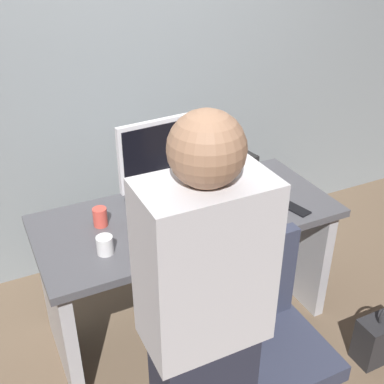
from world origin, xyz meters
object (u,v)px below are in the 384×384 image
Objects in this scene: person_at_desk at (204,335)px; monitor at (167,155)px; office_chair at (266,350)px; cup_by_monitor at (100,217)px; keyboard at (194,218)px; desk at (188,248)px; cup_near_keyboard at (105,245)px; cell_phone at (296,209)px; book_stack at (239,168)px; mouse at (241,205)px.

person_at_desk reaches higher than monitor.
office_chair reaches higher than cup_by_monitor.
cup_by_monitor reaches higher than keyboard.
person_at_desk is (-0.35, -0.86, 0.32)m from desk.
desk is 0.52m from monitor.
cup_near_keyboard is at bearing -143.86° from monitor.
keyboard is at bearing 150.75° from cell_phone.
desk is 0.95× the size of person_at_desk.
cell_phone is at bearing -75.79° from book_stack.
mouse is 0.69× the size of cell_phone.
keyboard is at bearing 66.12° from person_at_desk.
cup_by_monitor is (-0.41, -0.10, -0.21)m from monitor.
monitor is at bearing 14.19° from cup_by_monitor.
book_stack is (0.85, 0.11, 0.04)m from cup_by_monitor.
book_stack reaches higher than cup_by_monitor.
book_stack is (0.90, 0.33, 0.04)m from cup_near_keyboard.
desk is 0.61m from cell_phone.
cup_by_monitor reaches higher than desk.
cup_by_monitor is at bearing 120.82° from office_chair.
cup_near_keyboard is at bearing -174.80° from mouse.
monitor is 5.68× the size of cup_by_monitor.
monitor is at bearing 96.71° from keyboard.
monitor reaches higher than cell_phone.
cup_near_keyboard is 1.01m from cell_phone.
book_stack is 0.43m from cell_phone.
mouse is at bearing -41.62° from monitor.
person_at_desk is 3.81× the size of keyboard.
monitor is (-0.06, 0.90, 0.57)m from office_chair.
book_stack is (0.44, 0.00, -0.17)m from monitor.
keyboard is 4.30× the size of mouse.
office_chair is at bearing 21.76° from person_at_desk.
keyboard is 4.52× the size of cup_by_monitor.
keyboard is 0.46m from cup_by_monitor.
book_stack is at bearing 20.41° from cup_near_keyboard.
cell_phone is at bearing 36.37° from person_at_desk.
office_chair reaches higher than mouse.
person_at_desk is at bearing -79.74° from cup_near_keyboard.
cell_phone is at bearing -22.84° from desk.
cell_phone is (0.87, 0.64, -0.09)m from person_at_desk.
monitor is 0.47m from cup_by_monitor.
cell_phone is at bearing -36.77° from monitor.
desk is at bearing 67.85° from person_at_desk.
person_at_desk is at bearing -112.15° from desk.
cup_by_monitor is (-0.43, 0.09, 0.27)m from desk.
monitor reaches higher than office_chair.
monitor is 2.54× the size of book_stack.
person_at_desk is at bearing -107.19° from monitor.
book_stack is at bearing 24.59° from desk.
mouse is at bearing -15.38° from desk.
mouse is (0.62, 0.79, -0.08)m from person_at_desk.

